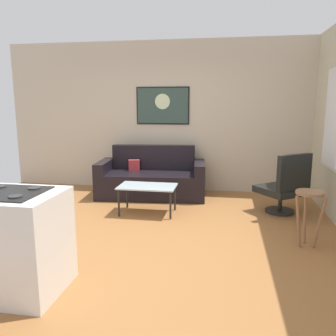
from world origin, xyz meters
name	(u,v)px	position (x,y,z in m)	size (l,w,h in m)	color
ground	(138,235)	(0.00, 0.00, -0.02)	(6.40, 6.40, 0.04)	#986233
back_wall	(169,117)	(0.00, 2.42, 1.40)	(6.40, 0.05, 2.80)	beige
couch	(152,180)	(-0.22, 1.83, 0.30)	(1.96, 1.00, 0.89)	black
coffee_table	(148,188)	(-0.07, 0.84, 0.39)	(0.86, 0.51, 0.43)	silver
armchair	(286,186)	(1.98, 1.15, 0.43)	(0.86, 0.85, 0.93)	black
bar_stool	(309,204)	(2.04, -0.04, 0.51)	(0.36, 0.35, 0.66)	#8C6242
wall_painting	(163,106)	(-0.12, 2.38, 1.61)	(1.01, 0.03, 0.70)	black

